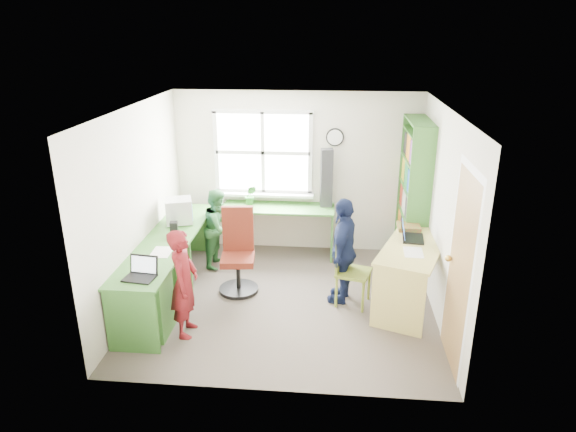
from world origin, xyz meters
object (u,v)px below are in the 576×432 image
object	(u,v)px
person_navy	(343,250)
swivel_chair	(238,256)
l_desk	(176,274)
wooden_chair	(348,267)
crt_monitor	(179,211)
laptop_left	(141,272)
potted_plant	(250,196)
cd_tower	(326,178)
right_desk	(412,262)
person_red	(184,283)
person_green	(219,228)
bookshelf	(413,200)
laptop_right	(409,235)

from	to	relation	value
person_navy	swivel_chair	bearing A→B (deg)	-84.47
l_desk	swivel_chair	distance (m)	0.87
wooden_chair	crt_monitor	world-z (taller)	crt_monitor
crt_monitor	wooden_chair	bearing A→B (deg)	-33.23
crt_monitor	laptop_left	bearing A→B (deg)	-106.27
crt_monitor	potted_plant	xyz separation A→B (m)	(0.85, 0.79, -0.02)
wooden_chair	cd_tower	world-z (taller)	cd_tower
crt_monitor	laptop_left	world-z (taller)	crt_monitor
right_desk	person_red	size ratio (longest dim) A/B	1.22
laptop_left	l_desk	bearing A→B (deg)	84.19
person_navy	wooden_chair	bearing A→B (deg)	53.72
wooden_chair	right_desk	bearing A→B (deg)	16.52
right_desk	cd_tower	world-z (taller)	cd_tower
swivel_chair	l_desk	bearing A→B (deg)	-145.48
person_green	person_navy	size ratio (longest dim) A/B	0.84
l_desk	laptop_left	xyz separation A→B (m)	(-0.15, -0.65, 0.35)
crt_monitor	swivel_chair	bearing A→B (deg)	-41.69
person_green	l_desk	bearing A→B (deg)	178.18
bookshelf	laptop_right	bearing A→B (deg)	-99.88
swivel_chair	laptop_right	xyz separation A→B (m)	(2.14, -0.02, 0.38)
laptop_right	cd_tower	bearing A→B (deg)	44.96
laptop_right	cd_tower	world-z (taller)	cd_tower
swivel_chair	laptop_right	world-z (taller)	swivel_chair
crt_monitor	person_green	world-z (taller)	person_green
wooden_chair	cd_tower	xyz separation A→B (m)	(-0.31, 1.49, 0.70)
wooden_chair	bookshelf	bearing A→B (deg)	67.89
bookshelf	cd_tower	xyz separation A→B (m)	(-1.20, 0.35, 0.18)
wooden_chair	laptop_right	bearing A→B (deg)	32.30
swivel_chair	potted_plant	world-z (taller)	swivel_chair
swivel_chair	person_red	bearing A→B (deg)	-116.23
laptop_left	person_red	world-z (taller)	person_red
l_desk	bookshelf	distance (m)	3.35
l_desk	bookshelf	size ratio (longest dim) A/B	1.40
bookshelf	laptop_right	size ratio (longest dim) A/B	5.67
laptop_right	person_navy	bearing A→B (deg)	105.71
swivel_chair	cd_tower	distance (m)	1.81
laptop_left	swivel_chair	bearing A→B (deg)	63.45
l_desk	person_green	xyz separation A→B (m)	(0.26, 1.26, 0.11)
wooden_chair	crt_monitor	size ratio (longest dim) A/B	2.11
right_desk	bookshelf	world-z (taller)	bookshelf
potted_plant	person_red	world-z (taller)	person_red
wooden_chair	swivel_chair	bearing A→B (deg)	-173.79
right_desk	crt_monitor	distance (m)	3.11
wooden_chair	potted_plant	xyz separation A→B (m)	(-1.42, 1.40, 0.42)
potted_plant	wooden_chair	bearing A→B (deg)	-44.52
bookshelf	laptop_right	world-z (taller)	bookshelf
swivel_chair	wooden_chair	bearing A→B (deg)	-15.59
bookshelf	wooden_chair	distance (m)	1.54
l_desk	right_desk	bearing A→B (deg)	6.78
laptop_right	person_green	bearing A→B (deg)	79.92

